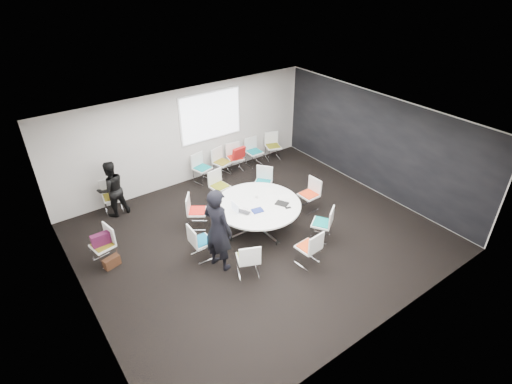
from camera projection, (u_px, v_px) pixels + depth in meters
room_shell at (263, 186)px, 9.07m from camera, size 8.08×7.08×2.88m
conference_table at (258, 211)px, 9.76m from camera, size 2.10×2.10×0.73m
projection_screen at (211, 116)px, 11.57m from camera, size 1.90×0.03×1.35m
chair_ring_a at (309, 200)px, 10.63m from camera, size 0.46×0.48×0.88m
chair_ring_b at (263, 188)px, 11.17m from camera, size 0.64×0.64×0.88m
chair_ring_c at (220, 192)px, 11.00m from camera, size 0.52×0.51×0.88m
chair_ring_d at (197, 217)px, 9.97m from camera, size 0.63×0.63×0.88m
chair_ring_e at (201, 247)px, 8.95m from camera, size 0.46×0.47×0.88m
chair_ring_f at (248, 265)px, 8.47m from camera, size 0.60×0.59×0.88m
chair_ring_g at (308, 253)px, 8.78m from camera, size 0.50×0.49×0.88m
chair_ring_h at (322, 229)px, 9.54m from camera, size 0.63×0.63×0.88m
chair_back_a at (202, 173)px, 11.91m from camera, size 0.56×0.55×0.88m
chair_back_b at (222, 167)px, 12.22m from camera, size 0.57×0.56×0.88m
chair_back_c at (235, 163)px, 12.49m from camera, size 0.54×0.53×0.88m
chair_back_d at (254, 157)px, 12.86m from camera, size 0.47×0.46×0.88m
chair_back_e at (273, 151)px, 13.21m from camera, size 0.58×0.58×0.88m
chair_spare_left at (105, 251)px, 8.84m from camera, size 0.52×0.53×0.88m
chair_person_back at (113, 202)px, 10.56m from camera, size 0.52×0.51×0.88m
person_main at (218, 230)px, 8.36m from camera, size 0.66×0.82×1.95m
person_back at (112, 189)px, 10.19m from camera, size 0.78×0.62×1.52m
laptop at (244, 211)px, 9.37m from camera, size 0.35×0.40×0.03m
laptop_lid at (235, 207)px, 9.29m from camera, size 0.03×0.30×0.22m
notebook_black at (282, 203)px, 9.65m from camera, size 0.34×0.37×0.02m
tablet_folio at (257, 210)px, 9.39m from camera, size 0.29×0.25×0.03m
papers_right at (269, 191)px, 10.16m from camera, size 0.35×0.36×0.00m
papers_front at (285, 197)px, 9.93m from camera, size 0.35×0.30×0.00m
cup at (256, 196)px, 9.86m from camera, size 0.08×0.08×0.09m
phone at (288, 208)px, 9.50m from camera, size 0.15×0.10×0.01m
maroon_bag at (101, 239)px, 8.65m from camera, size 0.40×0.15×0.28m
brown_bag at (112, 262)px, 8.78m from camera, size 0.39×0.25×0.24m
red_jacket at (239, 153)px, 12.11m from camera, size 0.45×0.20×0.36m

